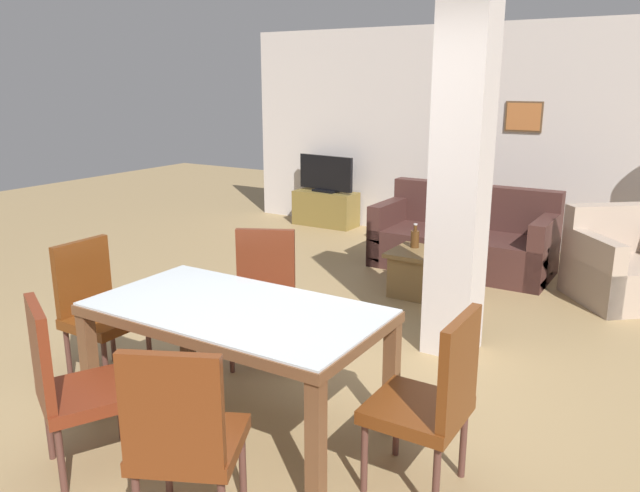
{
  "coord_description": "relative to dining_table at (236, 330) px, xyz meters",
  "views": [
    {
      "loc": [
        2.2,
        -2.64,
        2.02
      ],
      "look_at": [
        0.0,
        0.94,
        0.9
      ],
      "focal_mm": 35.0,
      "sensor_mm": 36.0,
      "label": 1
    }
  ],
  "objects": [
    {
      "name": "dining_table",
      "position": [
        0.0,
        0.0,
        0.0
      ],
      "size": [
        1.72,
        0.94,
        0.75
      ],
      "color": "brown",
      "rests_on": "ground_plane"
    },
    {
      "name": "dining_chair_far_left",
      "position": [
        -0.42,
        0.83,
        -0.08
      ],
      "size": [
        0.62,
        0.62,
        0.96
      ],
      "rotation": [
        0.0,
        0.0,
        -2.67
      ],
      "color": "#612916",
      "rests_on": "ground_plane"
    },
    {
      "name": "dining_chair_head_right",
      "position": [
        1.22,
        0.0,
        -0.08
      ],
      "size": [
        0.46,
        0.46,
        0.96
      ],
      "rotation": [
        0.0,
        0.0,
        1.57
      ],
      "color": "#632F10",
      "rests_on": "ground_plane"
    },
    {
      "name": "divider_pillar",
      "position": [
        0.72,
        1.7,
        0.75
      ],
      "size": [
        0.37,
        0.36,
        2.7
      ],
      "color": "beige",
      "rests_on": "ground_plane"
    },
    {
      "name": "ground_plane",
      "position": [
        0.0,
        0.0,
        -0.6
      ],
      "size": [
        18.0,
        18.0,
        0.0
      ],
      "primitive_type": "plane",
      "color": "#9D8155"
    },
    {
      "name": "dining_chair_near_right",
      "position": [
        0.42,
        -0.89,
        -0.08
      ],
      "size": [
        0.61,
        0.61,
        0.96
      ],
      "rotation": [
        0.0,
        0.0,
        0.44
      ],
      "color": "#662D12",
      "rests_on": "ground_plane"
    },
    {
      "name": "back_wall",
      "position": [
        0.0,
        5.14,
        0.75
      ],
      "size": [
        7.2,
        0.09,
        2.7
      ],
      "color": "beige",
      "rests_on": "ground_plane"
    },
    {
      "name": "tv_stand",
      "position": [
        -2.32,
        4.87,
        -0.36
      ],
      "size": [
        0.91,
        0.4,
        0.49
      ],
      "color": "olive",
      "rests_on": "ground_plane"
    },
    {
      "name": "dining_chair_head_left",
      "position": [
        -1.23,
        0.0,
        -0.08
      ],
      "size": [
        0.46,
        0.46,
        0.96
      ],
      "rotation": [
        0.0,
        0.0,
        -1.57
      ],
      "color": "#632F0F",
      "rests_on": "ground_plane"
    },
    {
      "name": "bottle",
      "position": [
        -0.1,
        2.86,
        -0.07
      ],
      "size": [
        0.08,
        0.08,
        0.24
      ],
      "color": "#4C2D14",
      "rests_on": "coffee_table"
    },
    {
      "name": "coffee_table",
      "position": [
        0.07,
        2.76,
        -0.38
      ],
      "size": [
        0.67,
        0.56,
        0.44
      ],
      "color": "brown",
      "rests_on": "ground_plane"
    },
    {
      "name": "tv_screen",
      "position": [
        -2.32,
        4.87,
        0.13
      ],
      "size": [
        0.89,
        0.24,
        0.51
      ],
      "rotation": [
        0.0,
        0.0,
        3.03
      ],
      "color": "black",
      "rests_on": "tv_stand"
    },
    {
      "name": "armchair",
      "position": [
        1.7,
        3.61,
        -0.3
      ],
      "size": [
        1.21,
        1.21,
        0.87
      ],
      "rotation": [
        0.0,
        0.0,
        3.84
      ],
      "color": "tan",
      "rests_on": "ground_plane"
    },
    {
      "name": "sofa",
      "position": [
        0.07,
        3.83,
        -0.3
      ],
      "size": [
        1.89,
        0.88,
        0.9
      ],
      "rotation": [
        0.0,
        0.0,
        3.14
      ],
      "color": "#442622",
      "rests_on": "ground_plane"
    },
    {
      "name": "dining_chair_near_left",
      "position": [
        -0.42,
        -0.83,
        -0.08
      ],
      "size": [
        0.62,
        0.62,
        0.96
      ],
      "rotation": [
        0.0,
        0.0,
        -0.47
      ],
      "color": "maroon",
      "rests_on": "ground_plane"
    }
  ]
}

